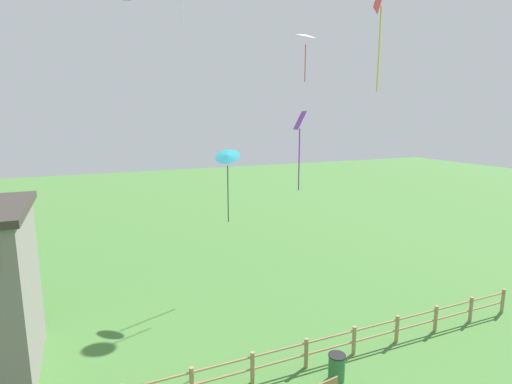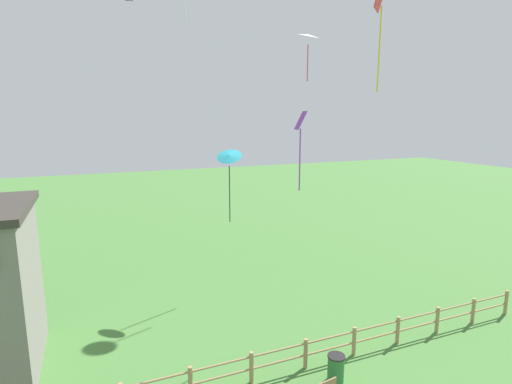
{
  "view_description": "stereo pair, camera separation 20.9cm",
  "coord_description": "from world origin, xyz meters",
  "px_view_note": "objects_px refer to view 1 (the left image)",
  "views": [
    {
      "loc": [
        -5.47,
        -4.63,
        8.43
      ],
      "look_at": [
        0.0,
        7.98,
        5.85
      ],
      "focal_mm": 28.0,
      "sensor_mm": 36.0,
      "label": 1
    },
    {
      "loc": [
        -5.28,
        -4.71,
        8.43
      ],
      "look_at": [
        0.0,
        7.98,
        5.85
      ],
      "focal_mm": 28.0,
      "sensor_mm": 36.0,
      "label": 2
    }
  ],
  "objects_px": {
    "kite_cyan_delta": "(228,158)",
    "kite_red_diamond": "(381,2)",
    "kite_white_delta": "(306,36)",
    "kite_purple_streamer": "(300,137)",
    "trash_bin": "(337,367)"
  },
  "relations": [
    {
      "from": "kite_cyan_delta",
      "to": "kite_red_diamond",
      "type": "bearing_deg",
      "value": -68.76
    },
    {
      "from": "kite_white_delta",
      "to": "kite_cyan_delta",
      "type": "bearing_deg",
      "value": -166.31
    },
    {
      "from": "kite_white_delta",
      "to": "kite_purple_streamer",
      "type": "bearing_deg",
      "value": -121.58
    },
    {
      "from": "kite_purple_streamer",
      "to": "kite_white_delta",
      "type": "relative_size",
      "value": 1.21
    },
    {
      "from": "trash_bin",
      "to": "kite_red_diamond",
      "type": "distance_m",
      "value": 11.76
    },
    {
      "from": "kite_cyan_delta",
      "to": "kite_white_delta",
      "type": "relative_size",
      "value": 1.41
    },
    {
      "from": "trash_bin",
      "to": "kite_red_diamond",
      "type": "bearing_deg",
      "value": 29.75
    },
    {
      "from": "trash_bin",
      "to": "kite_red_diamond",
      "type": "relative_size",
      "value": 0.24
    },
    {
      "from": "trash_bin",
      "to": "kite_white_delta",
      "type": "distance_m",
      "value": 15.76
    },
    {
      "from": "trash_bin",
      "to": "kite_purple_streamer",
      "type": "xyz_separation_m",
      "value": [
        0.64,
        3.84,
        7.23
      ]
    },
    {
      "from": "kite_red_diamond",
      "to": "kite_cyan_delta",
      "type": "bearing_deg",
      "value": 111.24
    },
    {
      "from": "trash_bin",
      "to": "kite_cyan_delta",
      "type": "relative_size",
      "value": 0.26
    },
    {
      "from": "kite_cyan_delta",
      "to": "kite_red_diamond",
      "type": "height_order",
      "value": "kite_red_diamond"
    },
    {
      "from": "kite_purple_streamer",
      "to": "kite_red_diamond",
      "type": "xyz_separation_m",
      "value": [
        1.3,
        -2.74,
        4.31
      ]
    },
    {
      "from": "kite_white_delta",
      "to": "kite_red_diamond",
      "type": "distance_m",
      "value": 8.45
    }
  ]
}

